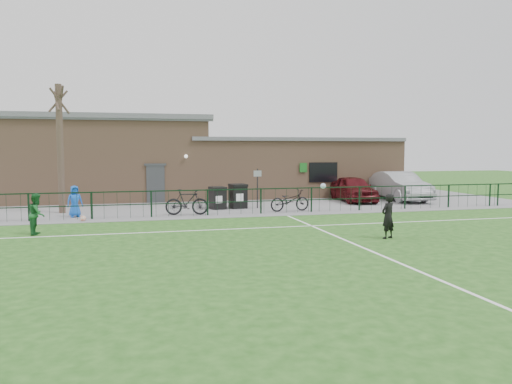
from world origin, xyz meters
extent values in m
plane|color=#204F17|center=(0.00, 0.00, 0.00)|extent=(90.00, 90.00, 0.00)
cube|color=slate|center=(0.00, 13.50, 0.01)|extent=(34.00, 13.00, 0.02)
cube|color=white|center=(0.00, 7.80, 0.00)|extent=(28.00, 0.10, 0.01)
cube|color=white|center=(0.00, 4.00, 0.00)|extent=(28.00, 0.10, 0.01)
cube|color=white|center=(2.00, 0.00, 0.00)|extent=(0.10, 16.00, 0.01)
cube|color=black|center=(0.00, 8.00, 0.60)|extent=(28.00, 0.10, 1.20)
cylinder|color=#413127|center=(-8.00, 10.50, 3.00)|extent=(0.30, 0.30, 6.00)
cube|color=black|center=(-0.65, 10.20, 0.53)|extent=(0.82, 0.89, 1.03)
cube|color=black|center=(0.42, 10.35, 0.59)|extent=(0.84, 0.93, 1.14)
cylinder|color=black|center=(1.37, 10.07, 1.02)|extent=(0.08, 0.08, 2.00)
imported|color=#4C0D12|center=(7.48, 11.83, 0.75)|extent=(2.08, 4.41, 1.46)
imported|color=#93959A|center=(10.36, 11.78, 0.85)|extent=(1.89, 5.10, 1.67)
imported|color=black|center=(-2.40, 8.32, 0.61)|extent=(2.01, 0.83, 1.17)
imported|color=black|center=(2.57, 8.48, 0.54)|extent=(2.05, 0.89, 1.05)
imported|color=blue|center=(-7.27, 8.87, 0.72)|extent=(0.79, 0.65, 1.39)
imported|color=black|center=(3.52, 0.77, 0.76)|extent=(0.65, 0.55, 1.52)
sphere|color=white|center=(2.61, 4.34, 1.54)|extent=(0.22, 0.22, 0.22)
imported|color=#195A27|center=(-8.11, 4.58, 0.73)|extent=(0.59, 0.74, 1.46)
sphere|color=silver|center=(-6.82, 7.50, 0.12)|extent=(0.24, 0.24, 0.24)
cube|color=#9D7658|center=(0.00, 16.50, 1.75)|extent=(24.00, 5.00, 3.50)
cube|color=#9D7658|center=(-6.24, 16.50, 4.10)|extent=(11.52, 5.00, 1.20)
cube|color=#595C61|center=(-6.24, 16.50, 4.82)|extent=(12.02, 5.40, 0.28)
cube|color=#595C61|center=(5.28, 16.50, 3.60)|extent=(13.44, 5.30, 0.22)
cube|color=#383A3D|center=(-3.50, 13.97, 1.05)|extent=(1.00, 0.08, 2.10)
cube|color=black|center=(6.50, 13.97, 1.60)|extent=(1.80, 0.08, 1.20)
cube|color=#19661E|center=(5.20, 13.92, 1.90)|extent=(0.45, 0.04, 0.55)
camera|label=1|loc=(-4.92, -14.29, 3.04)|focal=35.00mm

